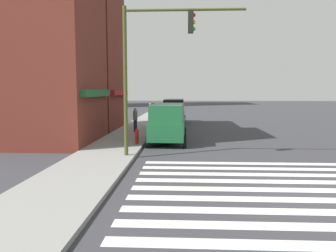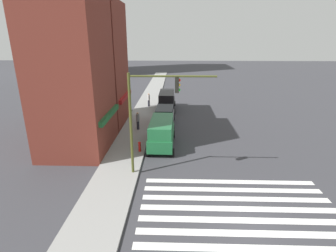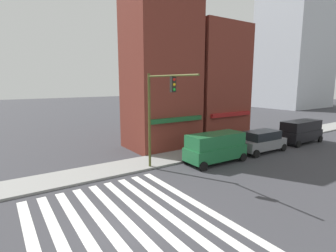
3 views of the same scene
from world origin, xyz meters
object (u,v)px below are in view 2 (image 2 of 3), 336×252
suv_grey (165,116)px  van_black (167,100)px  pedestrian_white_shirt (149,100)px  fire_hydrant (140,146)px  traffic_signal (149,108)px  van_green (162,132)px  pedestrian_grey_coat (138,120)px

suv_grey → van_black: van_black is taller
pedestrian_white_shirt → fire_hydrant: bearing=67.7°
traffic_signal → van_black: (17.09, -0.48, -3.42)m
pedestrian_white_shirt → van_black: bearing=129.7°
pedestrian_white_shirt → fire_hydrant: (-14.78, -0.75, -0.46)m
van_green → fire_hydrant: (-1.49, 1.70, -0.67)m
traffic_signal → suv_grey: (10.70, -0.48, -3.68)m
van_green → pedestrian_white_shirt: 13.51m
van_green → pedestrian_grey_coat: size_ratio=2.84×
suv_grey → fire_hydrant: (-7.25, 1.70, -0.42)m
suv_grey → pedestrian_white_shirt: (7.54, 2.45, 0.04)m
suv_grey → pedestrian_white_shirt: 7.92m
traffic_signal → pedestrian_white_shirt: size_ratio=3.89×
fire_hydrant → van_black: bearing=-7.1°
traffic_signal → pedestrian_grey_coat: (8.87, 2.11, -3.63)m
pedestrian_grey_coat → fire_hydrant: 5.51m
suv_grey → pedestrian_grey_coat: (-1.83, 2.59, 0.04)m
fire_hydrant → pedestrian_grey_coat: bearing=9.4°
pedestrian_grey_coat → suv_grey: bearing=117.2°
traffic_signal → suv_grey: bearing=-2.6°
van_black → suv_grey: bearing=179.7°
pedestrian_grey_coat → van_green: bearing=25.5°
traffic_signal → fire_hydrant: bearing=19.4°
van_green → suv_grey: bearing=0.9°
traffic_signal → pedestrian_grey_coat: traffic_signal is taller
van_black → pedestrian_white_shirt: 2.72m
van_green → suv_grey: 5.76m
traffic_signal → van_green: size_ratio=1.37×
van_green → traffic_signal: bearing=175.4°
van_black → fire_hydrant: 13.76m
traffic_signal → van_green: bearing=-5.6°
van_green → fire_hydrant: bearing=132.3°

